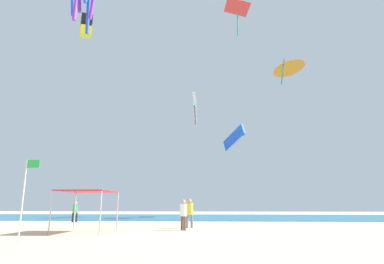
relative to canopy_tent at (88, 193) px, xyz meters
name	(u,v)px	position (x,y,z in m)	size (l,w,h in m)	color
ground	(167,239)	(5.01, -2.68, -2.24)	(110.00, 110.00, 0.10)	beige
ocean_strip	(195,217)	(5.01, 22.08, -2.17)	(110.00, 19.83, 0.03)	#1E6B93
canopy_tent	(88,193)	(0.00, 0.00, 0.00)	(2.75, 3.14, 2.31)	#B2B2B7
person_leftmost	(75,210)	(-4.90, 10.03, -1.15)	(0.46, 0.42, 1.77)	black
person_central	(186,211)	(5.00, 8.95, -1.21)	(0.41, 0.39, 1.66)	brown
person_rightmost	(190,211)	(5.64, 3.68, -1.07)	(0.46, 0.45, 1.90)	slate
person_far_shore	(183,212)	(5.40, 1.72, -1.12)	(0.43, 0.43, 1.83)	brown
banner_flag	(25,191)	(-0.79, -5.01, -0.11)	(0.61, 0.06, 3.43)	silver
kite_parafoil_blue	(234,138)	(10.20, 23.66, 7.93)	(2.74, 4.37, 2.96)	blue
kite_box_black	(86,26)	(-7.49, 15.25, 20.09)	(1.71, 1.76, 2.72)	black
kite_delta_orange	(288,66)	(17.70, 22.72, 17.56)	(6.09, 6.08, 3.90)	orange
kite_diamond_red	(237,9)	(10.02, 11.43, 19.07)	(2.65, 2.70, 3.61)	red
kite_parafoil_white	(195,110)	(5.04, 22.80, 11.71)	(0.67, 5.58, 3.39)	white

